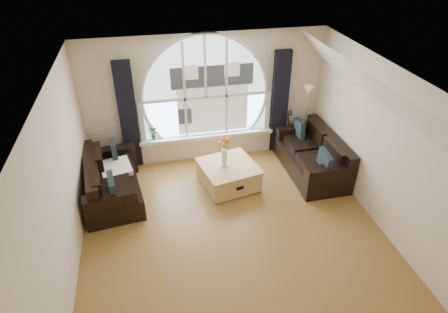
% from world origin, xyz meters
% --- Properties ---
extents(ground, '(5.00, 5.50, 0.01)m').
position_xyz_m(ground, '(0.00, 0.00, 0.00)').
color(ground, brown).
rests_on(ground, ground).
extents(ceiling, '(5.00, 5.50, 0.01)m').
position_xyz_m(ceiling, '(0.00, 0.00, 2.70)').
color(ceiling, silver).
rests_on(ceiling, ground).
extents(wall_back, '(5.00, 0.01, 2.70)m').
position_xyz_m(wall_back, '(0.00, 2.75, 1.35)').
color(wall_back, beige).
rests_on(wall_back, ground).
extents(wall_left, '(0.01, 5.50, 2.70)m').
position_xyz_m(wall_left, '(-2.50, 0.00, 1.35)').
color(wall_left, beige).
rests_on(wall_left, ground).
extents(wall_right, '(0.01, 5.50, 2.70)m').
position_xyz_m(wall_right, '(2.50, 0.00, 1.35)').
color(wall_right, beige).
rests_on(wall_right, ground).
extents(attic_slope, '(0.92, 5.50, 0.72)m').
position_xyz_m(attic_slope, '(2.20, 0.00, 2.35)').
color(attic_slope, silver).
rests_on(attic_slope, ground).
extents(arched_window, '(2.60, 0.06, 2.15)m').
position_xyz_m(arched_window, '(0.00, 2.72, 1.62)').
color(arched_window, silver).
rests_on(arched_window, wall_back).
extents(window_sill, '(2.90, 0.22, 0.08)m').
position_xyz_m(window_sill, '(0.00, 2.65, 0.51)').
color(window_sill, white).
rests_on(window_sill, wall_back).
extents(window_frame, '(2.76, 0.08, 2.15)m').
position_xyz_m(window_frame, '(0.00, 2.69, 1.62)').
color(window_frame, white).
rests_on(window_frame, wall_back).
extents(neighbor_house, '(1.70, 0.02, 1.50)m').
position_xyz_m(neighbor_house, '(0.15, 2.71, 1.50)').
color(neighbor_house, silver).
rests_on(neighbor_house, wall_back).
extents(curtain_left, '(0.35, 0.12, 2.30)m').
position_xyz_m(curtain_left, '(-1.60, 2.63, 1.15)').
color(curtain_left, black).
rests_on(curtain_left, ground).
extents(curtain_right, '(0.35, 0.12, 2.30)m').
position_xyz_m(curtain_right, '(1.60, 2.63, 1.15)').
color(curtain_right, black).
rests_on(curtain_right, ground).
extents(sofa_left, '(1.13, 1.90, 0.80)m').
position_xyz_m(sofa_left, '(-1.99, 1.58, 0.40)').
color(sofa_left, black).
rests_on(sofa_left, ground).
extents(sofa_right, '(0.98, 1.91, 0.84)m').
position_xyz_m(sofa_right, '(1.99, 1.59, 0.40)').
color(sofa_right, black).
rests_on(sofa_right, ground).
extents(coffee_chest, '(1.22, 1.22, 0.50)m').
position_xyz_m(coffee_chest, '(0.22, 1.48, 0.25)').
color(coffee_chest, tan).
rests_on(coffee_chest, ground).
extents(throw_blanket, '(0.65, 0.65, 0.10)m').
position_xyz_m(throw_blanket, '(-1.92, 1.79, 0.50)').
color(throw_blanket, silver).
rests_on(throw_blanket, sofa_left).
extents(vase_flowers, '(0.24, 0.24, 0.70)m').
position_xyz_m(vase_flowers, '(0.13, 1.49, 0.85)').
color(vase_flowers, white).
rests_on(vase_flowers, coffee_chest).
extents(floor_lamp, '(0.24, 0.24, 1.60)m').
position_xyz_m(floor_lamp, '(2.10, 2.34, 0.80)').
color(floor_lamp, '#B2B2B2').
rests_on(floor_lamp, ground).
extents(guitar, '(0.42, 0.35, 1.06)m').
position_xyz_m(guitar, '(1.77, 2.51, 0.53)').
color(guitar, '#996229').
rests_on(guitar, ground).
extents(potted_plant, '(0.18, 0.14, 0.32)m').
position_xyz_m(potted_plant, '(-1.15, 2.65, 0.71)').
color(potted_plant, '#1E6023').
rests_on(potted_plant, window_sill).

